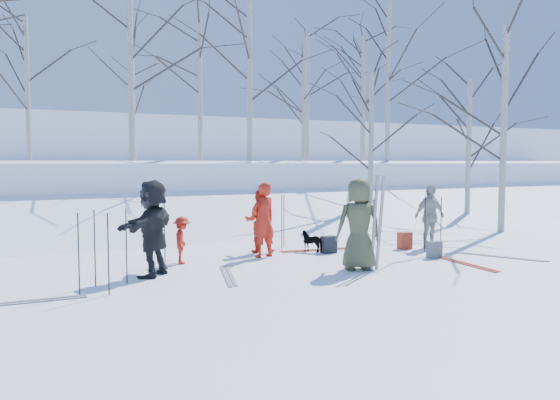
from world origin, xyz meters
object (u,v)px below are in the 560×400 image
skier_cream_east (430,216)px  skier_grey_west (153,228)px  backpack_grey (434,250)px  skier_redor_behind (260,221)px  backpack_red (405,241)px  backpack_dark (329,245)px  skier_red_seated (182,240)px  skier_olive_center (359,224)px  skier_red_north (263,220)px  dog (313,241)px

skier_cream_east → skier_grey_west: (-7.02, -0.32, 0.12)m
skier_cream_east → backpack_grey: (-0.90, -1.18, -0.61)m
skier_redor_behind → backpack_red: bearing=-168.9°
backpack_red → backpack_grey: backpack_red is taller
backpack_dark → skier_red_seated: bearing=177.2°
skier_redor_behind → skier_cream_east: (4.10, -1.27, 0.05)m
skier_cream_east → skier_grey_west: 7.03m
skier_olive_center → skier_redor_behind: skier_olive_center is taller
skier_olive_center → skier_red_seated: bearing=-18.1°
skier_red_north → skier_cream_east: (4.29, -0.65, -0.05)m
skier_redor_behind → skier_grey_west: skier_grey_west is taller
skier_red_north → skier_redor_behind: (0.18, 0.62, -0.10)m
skier_olive_center → dog: (0.26, 2.31, -0.66)m
skier_red_seated → backpack_red: bearing=-75.0°
skier_red_seated → skier_cream_east: 6.22m
skier_olive_center → backpack_grey: bearing=-152.7°
skier_olive_center → skier_grey_west: skier_olive_center is taller
skier_cream_east → dog: (-2.94, 0.77, -0.54)m
skier_red_north → skier_grey_west: skier_grey_west is taller
backpack_grey → skier_cream_east: bearing=52.7°
skier_olive_center → skier_grey_west: size_ratio=1.00×
skier_red_seated → backpack_dark: 3.54m
dog → backpack_red: size_ratio=1.45×
backpack_red → backpack_dark: backpack_red is taller
backpack_red → skier_grey_west: bearing=-175.9°
backpack_red → backpack_grey: bearing=-99.9°
dog → backpack_red: 2.36m
skier_red_north → backpack_red: size_ratio=4.05×
skier_olive_center → skier_cream_east: bearing=-136.0°
skier_redor_behind → backpack_grey: (3.21, -2.45, -0.56)m
skier_redor_behind → skier_olive_center: bearing=137.3°
skier_red_north → skier_olive_center: bearing=101.0°
skier_red_north → skier_grey_west: size_ratio=0.93×
skier_red_seated → dog: 3.26m
backpack_grey → backpack_dark: backpack_dark is taller
skier_grey_west → backpack_dark: bearing=142.2°
skier_red_north → dog: bearing=169.6°
skier_red_seated → backpack_red: 5.55m
skier_redor_behind → skier_red_seated: size_ratio=1.49×
skier_red_north → backpack_red: (3.62, -0.52, -0.64)m
skier_red_seated → backpack_dark: (3.52, -0.17, -0.30)m
skier_olive_center → backpack_red: bearing=-128.3°
skier_red_north → backpack_red: bearing=156.6°
skier_grey_west → backpack_dark: 4.49m
skier_cream_east → backpack_red: size_ratio=3.80×
skier_cream_east → skier_grey_west: bearing=179.9°
skier_red_seated → backpack_red: (5.52, -0.51, -0.29)m
skier_redor_behind → dog: bearing=-174.0°
skier_red_seated → backpack_dark: bearing=-72.6°
skier_cream_east → dog: skier_cream_east is taller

